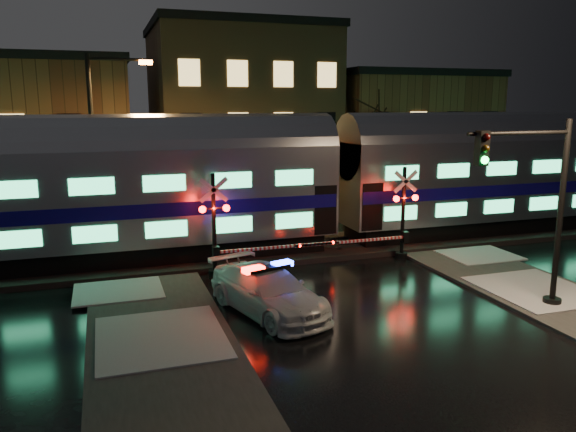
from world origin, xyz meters
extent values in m
plane|color=black|center=(0.00, 0.00, 0.00)|extent=(120.00, 120.00, 0.00)
cube|color=black|center=(0.00, 5.00, 0.12)|extent=(90.00, 4.20, 0.24)
cube|color=#2D2D2D|center=(-6.50, -6.00, 0.06)|extent=(4.00, 20.00, 0.12)
cube|color=brown|center=(-13.00, 22.00, 4.50)|extent=(14.00, 10.00, 9.00)
cube|color=brown|center=(2.00, 22.50, 5.75)|extent=(12.00, 11.00, 11.50)
cube|color=brown|center=(15.00, 22.00, 4.25)|extent=(12.00, 10.00, 8.50)
cube|color=black|center=(-10.80, 5.00, 0.64)|extent=(24.00, 2.40, 0.80)
cube|color=#B7BAC1|center=(-10.80, 5.00, 2.94)|extent=(25.00, 3.05, 3.80)
cube|color=#110B7C|center=(-10.80, 5.00, 2.54)|extent=(24.75, 3.09, 0.55)
cube|color=#43FFA1|center=(-10.80, 3.45, 1.79)|extent=(21.00, 0.05, 0.62)
cube|color=#43FFA1|center=(-10.80, 3.45, 3.59)|extent=(21.00, 0.05, 0.62)
cylinder|color=#B7BAC1|center=(-10.80, 5.00, 4.64)|extent=(25.00, 3.05, 3.05)
cube|color=black|center=(15.20, 5.00, 0.64)|extent=(24.00, 2.40, 0.80)
cube|color=#B7BAC1|center=(15.20, 5.00, 2.94)|extent=(25.00, 3.05, 3.80)
cube|color=#110B7C|center=(15.20, 5.00, 2.54)|extent=(24.75, 3.09, 0.55)
cylinder|color=#B7BAC1|center=(15.20, 5.00, 4.64)|extent=(25.00, 3.05, 3.05)
imported|color=silver|center=(-3.00, -1.81, 0.72)|extent=(3.38, 5.36, 1.45)
cube|color=black|center=(-3.00, -1.81, 1.49)|extent=(1.55, 0.80, 0.10)
cube|color=#FF0C05|center=(-3.52, -1.97, 1.53)|extent=(0.73, 0.51, 0.17)
cube|color=#1426FF|center=(-2.48, -1.66, 1.53)|extent=(0.73, 0.51, 0.17)
cylinder|color=black|center=(4.19, 2.40, 0.15)|extent=(0.50, 0.50, 0.30)
cylinder|color=black|center=(4.19, 2.40, 1.99)|extent=(0.16, 0.16, 3.98)
sphere|color=#FF0C05|center=(3.75, 2.22, 2.68)|extent=(0.26, 0.26, 0.26)
sphere|color=#FF0C05|center=(4.64, 2.22, 2.68)|extent=(0.26, 0.26, 0.26)
cube|color=white|center=(1.71, 2.15, 1.04)|extent=(4.97, 0.10, 0.10)
cube|color=black|center=(4.19, 2.15, 1.04)|extent=(0.25, 0.30, 0.45)
cylinder|color=black|center=(-3.89, 2.40, 0.15)|extent=(0.50, 0.50, 0.30)
cylinder|color=black|center=(-3.89, 2.40, 2.01)|extent=(0.16, 0.16, 4.03)
sphere|color=#FF0C05|center=(-4.34, 2.22, 2.72)|extent=(0.26, 0.26, 0.26)
sphere|color=#FF0C05|center=(-3.43, 2.22, 2.72)|extent=(0.26, 0.26, 0.26)
cube|color=white|center=(-1.37, 2.15, 1.06)|extent=(5.03, 0.10, 0.10)
cube|color=black|center=(-3.89, 2.15, 1.06)|extent=(0.25, 0.30, 0.45)
cylinder|color=black|center=(6.00, -4.26, 0.15)|extent=(0.57, 0.57, 0.31)
cylinder|color=black|center=(6.00, -4.26, 3.06)|extent=(0.18, 0.18, 6.11)
cylinder|color=black|center=(4.16, -4.26, 5.71)|extent=(3.67, 0.12, 0.12)
cube|color=black|center=(2.74, -4.41, 5.30)|extent=(0.33, 0.29, 1.02)
sphere|color=#0CFF3F|center=(2.74, -4.57, 4.97)|extent=(0.22, 0.22, 0.22)
cylinder|color=black|center=(-8.10, 9.00, 4.37)|extent=(0.22, 0.22, 8.74)
cylinder|color=black|center=(-6.79, 9.00, 8.52)|extent=(2.62, 0.13, 0.13)
cube|color=orange|center=(-5.59, 9.00, 8.41)|extent=(0.60, 0.31, 0.20)
camera|label=1|loc=(-7.76, -18.14, 6.58)|focal=35.00mm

